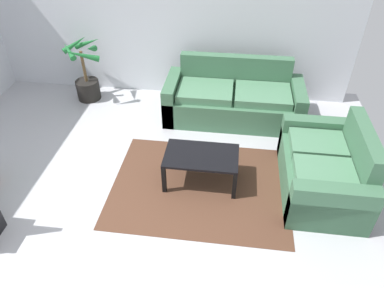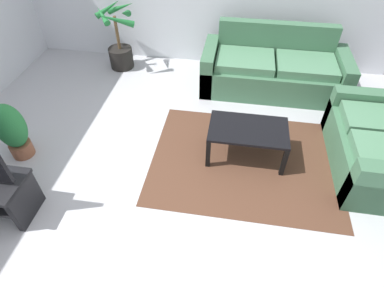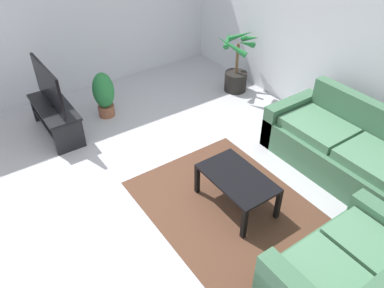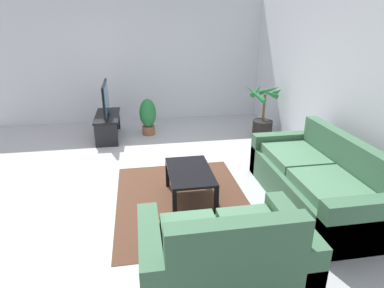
{
  "view_description": "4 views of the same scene",
  "coord_description": "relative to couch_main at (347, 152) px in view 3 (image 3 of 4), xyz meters",
  "views": [
    {
      "loc": [
        1.11,
        -2.57,
        3.18
      ],
      "look_at": [
        0.67,
        0.82,
        0.52
      ],
      "focal_mm": 33.18,
      "sensor_mm": 36.0,
      "label": 1
    },
    {
      "loc": [
        0.58,
        -2.01,
        2.74
      ],
      "look_at": [
        0.21,
        0.3,
        0.5
      ],
      "focal_mm": 29.1,
      "sensor_mm": 36.0,
      "label": 2
    },
    {
      "loc": [
        3.09,
        -1.48,
        3.24
      ],
      "look_at": [
        0.24,
        0.5,
        0.64
      ],
      "focal_mm": 35.2,
      "sensor_mm": 36.0,
      "label": 3
    },
    {
      "loc": [
        4.48,
        0.14,
        2.25
      ],
      "look_at": [
        0.48,
        0.82,
        0.66
      ],
      "focal_mm": 30.57,
      "sensor_mm": 36.0,
      "label": 4
    }
  ],
  "objects": [
    {
      "name": "wall_back",
      "position": [
        -1.13,
        0.72,
        1.05
      ],
      "size": [
        6.0,
        0.06,
        2.7
      ],
      "primitive_type": "cube",
      "color": "silver",
      "rests_on": "ground"
    },
    {
      "name": "potted_plant_small",
      "position": [
        -3.02,
        -1.96,
        0.09
      ],
      "size": [
        0.33,
        0.33,
        0.74
      ],
      "color": "brown",
      "rests_on": "ground"
    },
    {
      "name": "tv",
      "position": [
        -2.97,
        -2.75,
        0.49
      ],
      "size": [
        1.04,
        0.1,
        0.62
      ],
      "color": "black",
      "rests_on": "tv_stand"
    },
    {
      "name": "tv_stand",
      "position": [
        -2.97,
        -2.75,
        0.0
      ],
      "size": [
        1.1,
        0.45,
        0.46
      ],
      "color": "black",
      "rests_on": "ground"
    },
    {
      "name": "couch_loveseat",
      "position": [
        1.15,
        -1.49,
        -0.01
      ],
      "size": [
        0.9,
        1.44,
        0.9
      ],
      "color": "#3F6B4C",
      "rests_on": "ground"
    },
    {
      "name": "area_rug",
      "position": [
        -0.34,
        -1.65,
        -0.3
      ],
      "size": [
        2.2,
        1.7,
        0.01
      ],
      "primitive_type": "cube",
      "color": "#513323",
      "rests_on": "ground"
    },
    {
      "name": "coffee_table",
      "position": [
        -0.34,
        -1.55,
        0.07
      ],
      "size": [
        0.9,
        0.55,
        0.43
      ],
      "color": "black",
      "rests_on": "ground"
    },
    {
      "name": "couch_main",
      "position": [
        0.0,
        0.0,
        0.0
      ],
      "size": [
        2.1,
        0.9,
        0.9
      ],
      "color": "#3F6B4C",
      "rests_on": "ground"
    },
    {
      "name": "potted_palm",
      "position": [
        -2.49,
        0.27,
        0.09
      ],
      "size": [
        0.73,
        0.75,
        1.06
      ],
      "color": "black",
      "rests_on": "ground"
    },
    {
      "name": "wall_left",
      "position": [
        -4.13,
        -2.28,
        1.05
      ],
      "size": [
        0.06,
        6.0,
        2.7
      ],
      "primitive_type": "cube",
      "color": "silver",
      "rests_on": "ground"
    },
    {
      "name": "ground_plane",
      "position": [
        -1.13,
        -2.28,
        -0.3
      ],
      "size": [
        6.6,
        6.6,
        0.0
      ],
      "primitive_type": "plane",
      "color": "#B2B2B7"
    }
  ]
}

